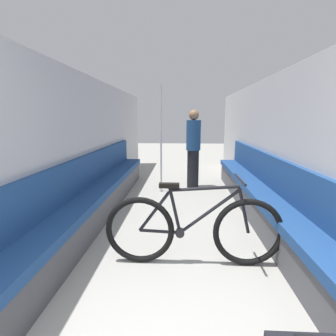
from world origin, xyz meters
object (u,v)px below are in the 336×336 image
object	(u,v)px
passenger_standing	(193,148)
bench_seat_row_right	(262,199)
bicycle	(193,230)
bench_seat_row_left	(98,196)
grab_pole_near	(161,141)

from	to	relation	value
passenger_standing	bench_seat_row_right	bearing A→B (deg)	95.32
bicycle	bench_seat_row_left	bearing A→B (deg)	135.10
grab_pole_near	bench_seat_row_right	bearing A→B (deg)	-42.43
bench_seat_row_left	bicycle	xyz separation A→B (m)	(1.38, -1.25, 0.05)
bench_seat_row_left	bench_seat_row_right	distance (m)	2.43
bench_seat_row_right	grab_pole_near	distance (m)	2.26
bench_seat_row_left	grab_pole_near	xyz separation A→B (m)	(0.85, 1.45, 0.70)
bench_seat_row_left	bicycle	bearing A→B (deg)	-42.01
bench_seat_row_left	passenger_standing	bearing A→B (deg)	50.25
passenger_standing	bicycle	bearing A→B (deg)	65.81
bicycle	grab_pole_near	distance (m)	2.83
bench_seat_row_right	bicycle	size ratio (longest dim) A/B	2.93
grab_pole_near	bicycle	bearing A→B (deg)	-78.73
bench_seat_row_right	bicycle	world-z (taller)	bench_seat_row_right
bicycle	passenger_standing	bearing A→B (deg)	84.91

